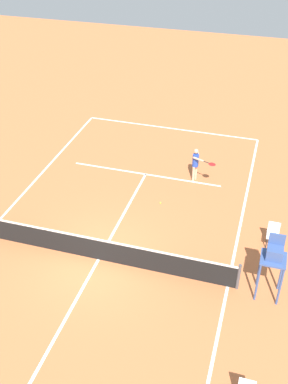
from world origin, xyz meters
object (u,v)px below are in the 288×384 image
at_px(player_serving, 196,162).
at_px(tennis_ball, 160,203).
at_px(umpire_chair, 274,258).
at_px(courtside_chair_mid, 273,233).

height_order(player_serving, tennis_ball, player_serving).
bearing_deg(player_serving, umpire_chair, 52.10).
bearing_deg(player_serving, tennis_ball, -4.23).
relative_size(player_serving, courtside_chair_mid, 1.69).
bearing_deg(player_serving, courtside_chair_mid, 67.04).
height_order(tennis_ball, umpire_chair, umpire_chair).
bearing_deg(courtside_chair_mid, player_serving, -44.24).
xyz_separation_m(tennis_ball, umpire_chair, (-4.68, 3.91, 1.57)).
bearing_deg(courtside_chair_mid, umpire_chair, 90.47).
distance_m(umpire_chair, courtside_chair_mid, 2.79).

